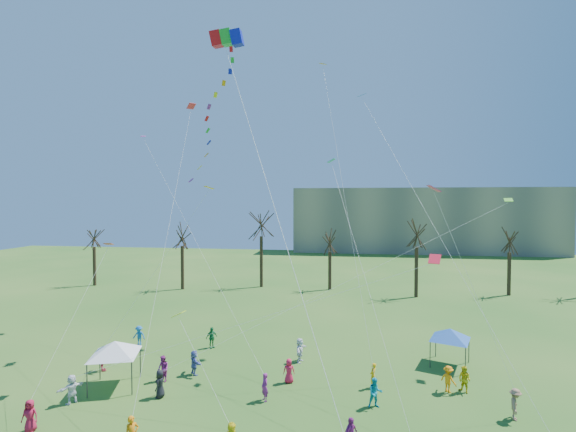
# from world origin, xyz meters

# --- Properties ---
(distant_building) EXTENTS (60.00, 14.00, 15.00)m
(distant_building) POSITION_xyz_m (22.00, 82.00, 7.50)
(distant_building) COLOR gray
(distant_building) RESTS_ON ground
(bare_tree_row) EXTENTS (70.72, 9.22, 10.99)m
(bare_tree_row) POSITION_xyz_m (4.83, 36.06, 7.02)
(bare_tree_row) COLOR black
(bare_tree_row) RESTS_ON ground
(big_box_kite) EXTENTS (4.98, 6.12, 22.69)m
(big_box_kite) POSITION_xyz_m (-3.11, 4.88, 16.62)
(big_box_kite) COLOR red
(big_box_kite) RESTS_ON ground
(canopy_tent_white) EXTENTS (3.76, 3.76, 2.96)m
(canopy_tent_white) POSITION_xyz_m (-10.47, 6.29, 2.50)
(canopy_tent_white) COLOR #3F3F44
(canopy_tent_white) RESTS_ON ground
(canopy_tent_blue) EXTENTS (3.31, 3.31, 2.67)m
(canopy_tent_blue) POSITION_xyz_m (11.49, 12.91, 2.26)
(canopy_tent_blue) COLOR #3F3F44
(canopy_tent_blue) RESTS_ON ground
(festival_crowd) EXTENTS (26.93, 14.67, 1.86)m
(festival_crowd) POSITION_xyz_m (-0.69, 6.38, 0.84)
(festival_crowd) COLOR #B41638
(festival_crowd) RESTS_ON ground
(small_kites_aloft) EXTENTS (32.28, 20.32, 33.40)m
(small_kites_aloft) POSITION_xyz_m (0.42, 11.06, 12.99)
(small_kites_aloft) COLOR red
(small_kites_aloft) RESTS_ON ground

